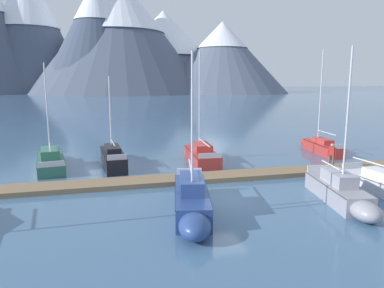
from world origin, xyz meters
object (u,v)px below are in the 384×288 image
object	(u,v)px
sailboat_mid_dock_port	(112,156)
sailboat_outer_slip	(341,192)
person_on_dock	(332,154)
sailboat_far_berth	(200,153)
sailboat_last_slip	(319,146)
sailboat_second_berth	(51,160)
sailboat_mid_dock_starboard	(192,201)

from	to	relation	value
sailboat_mid_dock_port	sailboat_outer_slip	xyz separation A→B (m)	(11.09, -11.77, -0.02)
sailboat_outer_slip	person_on_dock	distance (m)	6.95
sailboat_far_berth	sailboat_last_slip	world-z (taller)	sailboat_last_slip
sailboat_second_berth	sailboat_mid_dock_starboard	xyz separation A→B (m)	(7.70, -11.75, 0.13)
sailboat_second_berth	sailboat_mid_dock_port	world-z (taller)	sailboat_second_berth
sailboat_second_berth	sailboat_last_slip	world-z (taller)	sailboat_last_slip
sailboat_mid_dock_port	sailboat_mid_dock_starboard	distance (m)	11.83
sailboat_mid_dock_port	sailboat_far_berth	xyz separation A→B (m)	(6.81, -0.15, -0.06)
sailboat_far_berth	sailboat_last_slip	distance (m)	11.24
sailboat_mid_dock_port	sailboat_mid_dock_starboard	xyz separation A→B (m)	(3.29, -11.36, 0.03)
sailboat_second_berth	sailboat_last_slip	size ratio (longest dim) A/B	0.84
person_on_dock	sailboat_far_berth	bearing A→B (deg)	144.09
sailboat_second_berth	sailboat_mid_dock_starboard	size ratio (longest dim) A/B	1.00
sailboat_second_berth	sailboat_far_berth	distance (m)	11.23
sailboat_second_berth	sailboat_last_slip	xyz separation A→B (m)	(22.43, 0.17, 0.02)
sailboat_outer_slip	person_on_dock	bearing A→B (deg)	58.88
sailboat_mid_dock_starboard	sailboat_far_berth	bearing A→B (deg)	72.59
sailboat_outer_slip	sailboat_far_berth	bearing A→B (deg)	110.25
sailboat_mid_dock_starboard	person_on_dock	bearing A→B (deg)	25.86
person_on_dock	sailboat_mid_dock_starboard	bearing A→B (deg)	-154.14
sailboat_second_berth	sailboat_mid_dock_port	size ratio (longest dim) A/B	1.06
sailboat_far_berth	sailboat_outer_slip	distance (m)	12.38
sailboat_second_berth	sailboat_mid_dock_starboard	world-z (taller)	sailboat_mid_dock_starboard
sailboat_far_berth	person_on_dock	bearing A→B (deg)	-35.91
sailboat_outer_slip	sailboat_last_slip	world-z (taller)	sailboat_last_slip
person_on_dock	sailboat_mid_dock_port	bearing A→B (deg)	158.28
sailboat_outer_slip	person_on_dock	xyz separation A→B (m)	(3.58, 5.92, 0.63)
sailboat_far_berth	person_on_dock	xyz separation A→B (m)	(7.86, -5.69, 0.68)
sailboat_last_slip	person_on_dock	world-z (taller)	sailboat_last_slip
sailboat_mid_dock_port	sailboat_last_slip	distance (m)	18.03
sailboat_last_slip	sailboat_mid_dock_port	bearing A→B (deg)	-178.21
sailboat_far_berth	sailboat_outer_slip	size ratio (longest dim) A/B	1.08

